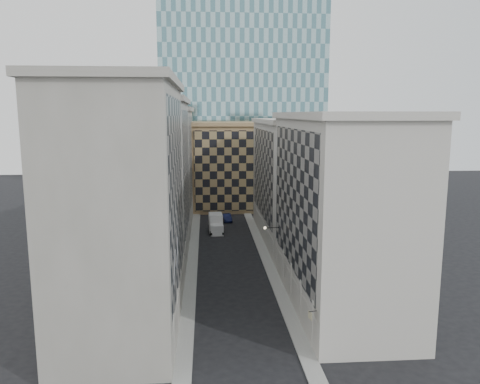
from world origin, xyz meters
name	(u,v)px	position (x,y,z in m)	size (l,w,h in m)	color
ground	(249,380)	(0.00, 0.00, 0.00)	(260.00, 260.00, 0.00)	black
sidewalk_west	(192,261)	(-5.25, 30.00, 0.07)	(1.50, 100.00, 0.15)	gray
sidewalk_east	(267,260)	(5.25, 30.00, 0.07)	(1.50, 100.00, 0.15)	gray
bldg_left_a	(126,206)	(-10.88, 11.00, 11.82)	(10.80, 22.80, 23.70)	gray
bldg_left_b	(152,179)	(-10.88, 33.00, 11.32)	(10.80, 22.80, 22.70)	gray
bldg_left_c	(165,166)	(-10.88, 55.00, 10.83)	(10.80, 22.80, 21.70)	gray
bldg_right_a	(337,210)	(10.88, 15.00, 10.32)	(10.80, 26.80, 20.70)	beige
bldg_right_b	(292,179)	(10.89, 42.00, 9.85)	(10.80, 28.80, 19.70)	beige
tan_block	(230,165)	(2.00, 67.90, 9.44)	(16.80, 14.80, 18.80)	#A68558
church_tower	(218,87)	(0.00, 82.00, 26.95)	(7.20, 7.20, 51.50)	#302A25
flagpoles_left	(176,259)	(-5.90, 6.00, 8.00)	(0.10, 6.33, 2.33)	gray
bracket_lamp	(266,228)	(4.38, 24.00, 6.20)	(1.98, 0.36, 0.36)	black
box_truck	(216,224)	(-1.59, 46.52, 1.36)	(2.57, 5.79, 3.12)	silver
dark_car	(227,218)	(0.71, 54.73, 0.73)	(1.54, 4.41, 1.45)	#0E1335
shop_sign	(310,315)	(5.42, 3.00, 3.84)	(0.73, 0.64, 0.72)	black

